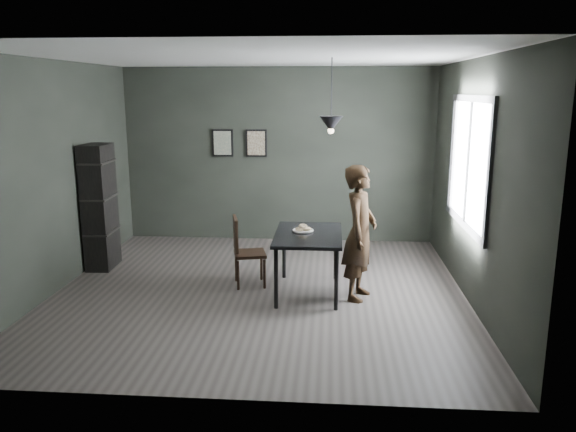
# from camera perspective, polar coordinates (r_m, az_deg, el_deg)

# --- Properties ---
(ground) EXTENTS (5.00, 5.00, 0.00)m
(ground) POSITION_cam_1_polar(r_m,az_deg,el_deg) (7.03, -2.90, -7.62)
(ground) COLOR #332F2C
(ground) RESTS_ON ground
(back_wall) EXTENTS (5.00, 0.10, 2.80)m
(back_wall) POSITION_cam_1_polar(r_m,az_deg,el_deg) (9.14, -1.00, 6.17)
(back_wall) COLOR black
(back_wall) RESTS_ON ground
(ceiling) EXTENTS (5.00, 5.00, 0.02)m
(ceiling) POSITION_cam_1_polar(r_m,az_deg,el_deg) (6.60, -3.18, 15.82)
(ceiling) COLOR silver
(ceiling) RESTS_ON ground
(window_assembly) EXTENTS (0.04, 1.96, 1.56)m
(window_assembly) POSITION_cam_1_polar(r_m,az_deg,el_deg) (6.98, 17.83, 5.19)
(window_assembly) COLOR white
(window_assembly) RESTS_ON ground
(cafe_table) EXTENTS (0.80, 1.20, 0.75)m
(cafe_table) POSITION_cam_1_polar(r_m,az_deg,el_deg) (6.78, 2.08, -2.43)
(cafe_table) COLOR black
(cafe_table) RESTS_ON ground
(white_plate) EXTENTS (0.23, 0.23, 0.01)m
(white_plate) POSITION_cam_1_polar(r_m,az_deg,el_deg) (6.85, 1.54, -1.53)
(white_plate) COLOR white
(white_plate) RESTS_ON cafe_table
(donut_pile) EXTENTS (0.19, 0.15, 0.08)m
(donut_pile) POSITION_cam_1_polar(r_m,az_deg,el_deg) (6.84, 1.54, -1.23)
(donut_pile) COLOR #F5E0BE
(donut_pile) RESTS_ON white_plate
(woman) EXTENTS (0.53, 0.67, 1.60)m
(woman) POSITION_cam_1_polar(r_m,az_deg,el_deg) (6.63, 7.31, -1.71)
(woman) COLOR black
(woman) RESTS_ON ground
(wood_chair) EXTENTS (0.47, 0.47, 0.89)m
(wood_chair) POSITION_cam_1_polar(r_m,az_deg,el_deg) (7.10, -4.55, -3.14)
(wood_chair) COLOR black
(wood_chair) RESTS_ON ground
(shelf_unit) EXTENTS (0.35, 0.59, 1.72)m
(shelf_unit) POSITION_cam_1_polar(r_m,az_deg,el_deg) (8.17, -18.59, 0.90)
(shelf_unit) COLOR black
(shelf_unit) RESTS_ON ground
(pendant_lamp) EXTENTS (0.28, 0.28, 0.86)m
(pendant_lamp) POSITION_cam_1_polar(r_m,az_deg,el_deg) (6.65, 4.39, 9.32)
(pendant_lamp) COLOR black
(pendant_lamp) RESTS_ON ground
(framed_print_left) EXTENTS (0.34, 0.04, 0.44)m
(framed_print_left) POSITION_cam_1_polar(r_m,az_deg,el_deg) (9.21, -6.65, 7.39)
(framed_print_left) COLOR black
(framed_print_left) RESTS_ON ground
(framed_print_right) EXTENTS (0.34, 0.04, 0.44)m
(framed_print_right) POSITION_cam_1_polar(r_m,az_deg,el_deg) (9.12, -3.23, 7.40)
(framed_print_right) COLOR black
(framed_print_right) RESTS_ON ground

